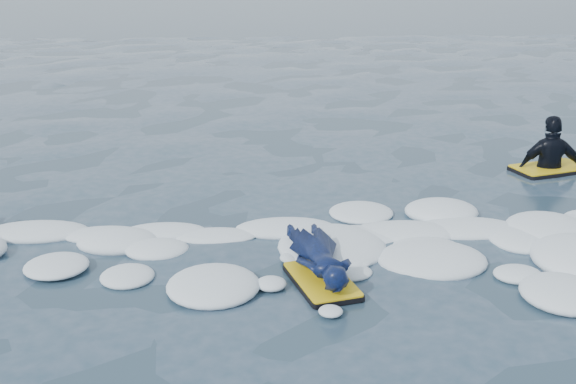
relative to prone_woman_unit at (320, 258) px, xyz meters
name	(u,v)px	position (x,y,z in m)	size (l,w,h in m)	color
ground	(215,293)	(-1.09, -0.35, -0.20)	(120.00, 120.00, 0.00)	#152834
foam_band	(219,252)	(-1.09, 0.68, -0.20)	(12.00, 3.10, 0.30)	white
prone_woman_unit	(320,258)	(0.00, 0.00, 0.00)	(0.80, 1.59, 0.39)	black
waiting_rider_unit	(549,171)	(3.88, 3.50, -0.18)	(1.29, 0.96, 1.73)	black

